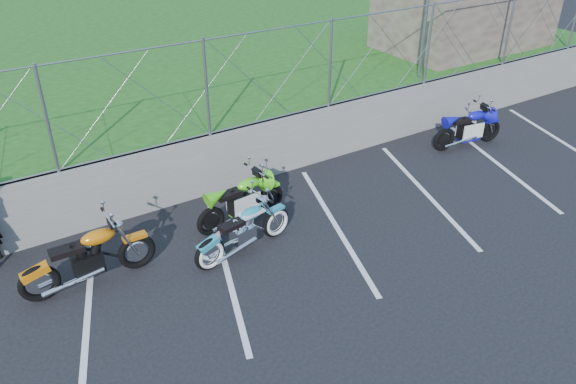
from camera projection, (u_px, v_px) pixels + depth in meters
ground at (253, 297)px, 9.12m from camera, size 90.00×90.00×0.00m
retaining_wall at (168, 176)px, 11.36m from camera, size 30.00×0.22×1.30m
grass_field at (54, 56)px, 18.67m from camera, size 30.00×20.00×1.30m
stone_building at (465, 16)px, 16.93m from camera, size 5.00×3.00×1.80m
chain_link_fence at (158, 98)px, 10.53m from camera, size 28.00×0.03×2.00m
sign_pole at (426, 19)px, 13.92m from camera, size 0.08×0.08×3.00m
parking_lines at (283, 244)px, 10.41m from camera, size 18.29×4.31×0.01m
cruiser_turquoise at (245, 231)px, 10.01m from camera, size 2.10×0.66×1.05m
naked_orange at (90, 259)px, 9.21m from camera, size 2.26×0.77×1.12m
sportbike_green at (243, 202)px, 10.85m from camera, size 1.99×0.71×1.03m
sportbike_blue at (469, 129)px, 13.89m from camera, size 1.99×0.71×1.03m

